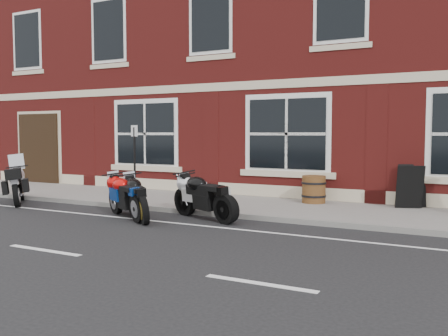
{
  "coord_description": "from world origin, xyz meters",
  "views": [
    {
      "loc": [
        6.62,
        -8.94,
        1.99
      ],
      "look_at": [
        1.01,
        1.6,
        1.15
      ],
      "focal_mm": 40.0,
      "sensor_mm": 36.0,
      "label": 1
    }
  ],
  "objects": [
    {
      "name": "moto_sport_silver",
      "position": [
        0.83,
        1.01,
        0.54
      ],
      "size": [
        2.02,
        0.76,
        0.94
      ],
      "rotation": [
        0.0,
        0.0,
        1.26
      ],
      "color": "black",
      "rests_on": "ground"
    },
    {
      "name": "ground",
      "position": [
        0.0,
        0.0,
        0.0
      ],
      "size": [
        80.0,
        80.0,
        0.0
      ],
      "primitive_type": "plane",
      "color": "black",
      "rests_on": "ground"
    },
    {
      "name": "pub_building",
      "position": [
        0.0,
        10.5,
        6.0
      ],
      "size": [
        24.0,
        12.0,
        12.0
      ],
      "primitive_type": "cube",
      "color": "maroon",
      "rests_on": "ground"
    },
    {
      "name": "moto_sport_black",
      "position": [
        -0.51,
        0.24,
        0.54
      ],
      "size": [
        1.64,
        1.48,
        0.94
      ],
      "rotation": [
        0.0,
        0.0,
        0.84
      ],
      "color": "black",
      "rests_on": "ground"
    },
    {
      "name": "moto_sport_red",
      "position": [
        -0.88,
        0.26,
        0.54
      ],
      "size": [
        1.86,
        1.19,
        0.94
      ],
      "rotation": [
        0.0,
        0.0,
        1.03
      ],
      "color": "black",
      "rests_on": "ground"
    },
    {
      "name": "sidewalk",
      "position": [
        0.0,
        3.0,
        0.06
      ],
      "size": [
        30.0,
        3.0,
        0.12
      ],
      "primitive_type": "cube",
      "color": "slate",
      "rests_on": "ground"
    },
    {
      "name": "kerb",
      "position": [
        0.0,
        1.42,
        0.06
      ],
      "size": [
        30.0,
        0.16,
        0.12
      ],
      "primitive_type": "cube",
      "color": "slate",
      "rests_on": "ground"
    },
    {
      "name": "barrel_planter",
      "position": [
        2.5,
        3.95,
        0.49
      ],
      "size": [
        0.66,
        0.66,
        0.73
      ],
      "color": "#482113",
      "rests_on": "sidewalk"
    },
    {
      "name": "a_board_sign",
      "position": [
        4.93,
        4.2,
        0.66
      ],
      "size": [
        0.77,
        0.65,
        1.09
      ],
      "primitive_type": null,
      "rotation": [
        0.0,
        0.0,
        0.38
      ],
      "color": "black",
      "rests_on": "sidewalk"
    },
    {
      "name": "parking_sign",
      "position": [
        -1.64,
        1.55,
        1.32
      ],
      "size": [
        0.28,
        0.12,
        2.08
      ],
      "rotation": [
        0.0,
        0.0,
        -0.36
      ],
      "color": "black",
      "rests_on": "sidewalk"
    },
    {
      "name": "moto_naked_black",
      "position": [
        0.84,
        0.93,
        0.57
      ],
      "size": [
        2.09,
        0.96,
        0.99
      ],
      "rotation": [
        0.0,
        0.0,
        1.18
      ],
      "color": "black",
      "rests_on": "ground"
    },
    {
      "name": "moto_touring_silver",
      "position": [
        -5.11,
        0.76,
        0.56
      ],
      "size": [
        1.61,
        1.55,
        1.38
      ],
      "rotation": [
        0.0,
        0.0,
        0.81
      ],
      "color": "black",
      "rests_on": "ground"
    }
  ]
}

